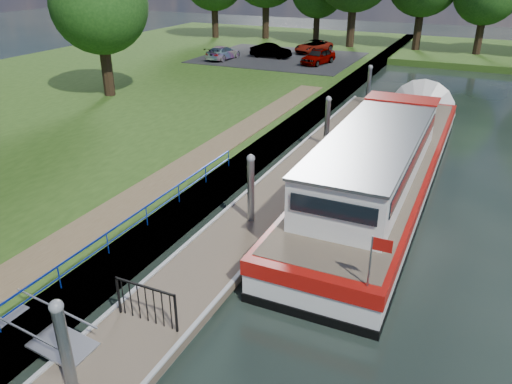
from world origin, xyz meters
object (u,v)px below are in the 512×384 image
at_px(pontoon, 295,180).
at_px(car_a, 318,56).
at_px(car_c, 223,53).
at_px(barge, 387,160).
at_px(car_b, 271,51).
at_px(car_d, 313,47).

xyz_separation_m(pontoon, car_a, (-6.71, 23.25, 1.31)).
bearing_deg(car_c, barge, 137.74).
relative_size(pontoon, car_b, 7.96).
distance_m(pontoon, car_b, 27.18).
distance_m(car_c, car_d, 9.31).
height_order(car_b, car_d, car_b).
bearing_deg(pontoon, barge, 27.54).
height_order(pontoon, car_b, car_b).
bearing_deg(car_a, car_c, -157.35).
relative_size(car_a, car_b, 1.03).
relative_size(pontoon, barge, 1.42).
bearing_deg(barge, car_d, 115.16).
height_order(car_c, car_d, car_d).
relative_size(pontoon, car_c, 7.32).
distance_m(car_a, car_b, 5.16).
bearing_deg(barge, car_c, 133.47).
relative_size(pontoon, car_d, 6.98).
height_order(barge, car_c, barge).
bearing_deg(car_b, pontoon, -153.97).
distance_m(car_a, car_c, 8.73).
height_order(pontoon, car_d, car_d).
bearing_deg(car_c, car_d, -128.63).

